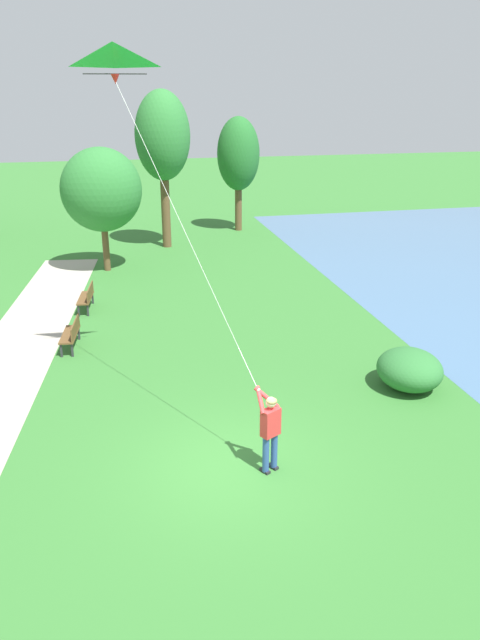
# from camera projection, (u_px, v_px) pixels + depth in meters

# --- Properties ---
(ground_plane) EXTENTS (120.00, 120.00, 0.00)m
(ground_plane) POSITION_uv_depth(u_px,v_px,m) (231.00, 466.00, 13.09)
(ground_plane) COLOR #33702D
(person_kite_flyer) EXTENTS (0.52, 0.62, 1.83)m
(person_kite_flyer) POSITION_uv_depth(u_px,v_px,m) (270.00, 427.00, 12.59)
(person_kite_flyer) COLOR #232328
(person_kite_flyer) RESTS_ON ground
(flying_kite) EXTENTS (3.15, 4.38, 6.61)m
(flying_kite) POSITION_uv_depth(u_px,v_px,m) (115.00, 67.00, 13.51)
(flying_kite) COLOR green
(park_bench_near_walkway) EXTENTS (0.61, 1.54, 0.88)m
(park_bench_near_walkway) POSITION_uv_depth(u_px,v_px,m) (72.00, 332.00, 18.84)
(park_bench_near_walkway) COLOR brown
(park_bench_near_walkway) RESTS_ON ground
(park_bench_far_walkway) EXTENTS (0.61, 1.54, 0.88)m
(park_bench_far_walkway) POSITION_uv_depth(u_px,v_px,m) (87.00, 296.00, 22.10)
(park_bench_far_walkway) COLOR brown
(park_bench_far_walkway) RESTS_ON ground
(tree_treeline_right) EXTENTS (2.63, 2.77, 7.50)m
(tree_treeline_right) POSITION_uv_depth(u_px,v_px,m) (163.00, 137.00, 29.19)
(tree_treeline_right) COLOR brown
(tree_treeline_right) RESTS_ON ground
(tree_lakeside_far) EXTENTS (2.30, 2.31, 6.13)m
(tree_lakeside_far) POSITION_uv_depth(u_px,v_px,m) (238.00, 155.00, 33.19)
(tree_lakeside_far) COLOR brown
(tree_lakeside_far) RESTS_ON ground
(tree_behind_path) EXTENTS (3.40, 2.96, 5.27)m
(tree_behind_path) POSITION_uv_depth(u_px,v_px,m) (101.00, 190.00, 25.83)
(tree_behind_path) COLOR brown
(tree_behind_path) RESTS_ON ground
(lakeside_shrub) EXTENTS (1.71, 1.87, 1.07)m
(lakeside_shrub) POSITION_uv_depth(u_px,v_px,m) (410.00, 369.00, 16.33)
(lakeside_shrub) COLOR #2D7033
(lakeside_shrub) RESTS_ON ground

